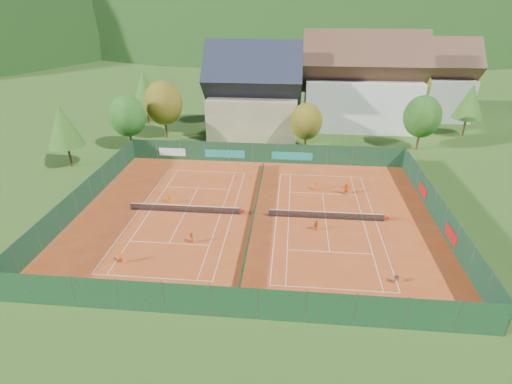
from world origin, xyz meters
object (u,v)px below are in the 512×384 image
object	(u,v)px
chalet	(254,96)
hotel_block_a	(361,87)
ball_hopper	(396,278)
player_right_far_b	(346,189)
hotel_block_b	(427,84)
player_right_far_a	(315,186)
player_left_near	(120,257)
player_left_mid	(192,238)
player_left_far	(169,198)
player_right_near	(316,225)

from	to	relation	value
chalet	hotel_block_a	world-z (taller)	hotel_block_a
ball_hopper	hotel_block_a	bearing A→B (deg)	86.77
ball_hopper	player_right_far_b	world-z (taller)	player_right_far_b
chalet	hotel_block_b	world-z (taller)	chalet
chalet	player_right_far_a	size ratio (longest dim) A/B	12.60
chalet	hotel_block_a	distance (m)	19.94
hotel_block_a	player_right_far_b	xyz separation A→B (m)	(-5.14, -29.58, -6.60)
chalet	ball_hopper	size ratio (longest dim) A/B	20.25
player_right_far_a	hotel_block_a	bearing A→B (deg)	-139.72
player_left_near	player_left_mid	distance (m)	6.96
chalet	player_left_mid	bearing A→B (deg)	-94.28
chalet	player_left_far	distance (m)	29.53
ball_hopper	player_left_mid	distance (m)	19.58
ball_hopper	player_right_near	size ratio (longest dim) A/B	0.62
player_left_near	player_left_mid	size ratio (longest dim) A/B	1.10
ball_hopper	player_right_far_b	distance (m)	17.19
ball_hopper	player_right_far_a	distance (m)	18.92
player_right_near	player_right_far_b	size ratio (longest dim) A/B	0.83
player_right_far_b	player_right_far_a	bearing A→B (deg)	-7.92
player_right_far_a	player_right_far_b	distance (m)	3.84
player_left_near	player_right_far_b	distance (m)	27.78
player_right_near	player_right_far_a	bearing A→B (deg)	41.38
ball_hopper	player_right_far_b	size ratio (longest dim) A/B	0.51
player_left_far	hotel_block_b	bearing A→B (deg)	-112.52
hotel_block_a	player_right_near	world-z (taller)	hotel_block_a
chalet	player_left_mid	world-z (taller)	chalet
hotel_block_b	player_left_far	xyz separation A→B (m)	(-40.42, -41.96, -5.92)
chalet	hotel_block_b	xyz separation A→B (m)	(33.00, 14.00, -0.01)
hotel_block_a	player_left_far	world-z (taller)	hotel_block_a
player_left_far	player_right_far_a	world-z (taller)	player_left_far
hotel_block_a	player_left_far	xyz separation A→B (m)	(-26.42, -33.96, -6.68)
hotel_block_b	player_right_near	world-z (taller)	hotel_block_b
hotel_block_b	ball_hopper	bearing A→B (deg)	-106.94
hotel_block_a	player_left_mid	bearing A→B (deg)	-117.22
hotel_block_a	player_right_far_b	distance (m)	30.74
chalet	player_left_near	xyz separation A→B (m)	(-8.49, -40.08, -5.91)
hotel_block_a	player_right_far_a	world-z (taller)	hotel_block_a
ball_hopper	player_right_far_b	xyz separation A→B (m)	(-2.51, 17.01, 0.23)
hotel_block_a	ball_hopper	bearing A→B (deg)	-93.23
hotel_block_b	ball_hopper	world-z (taller)	hotel_block_b
ball_hopper	player_left_mid	xyz separation A→B (m)	(-19.08, 4.39, 0.09)
player_left_near	player_right_far_a	size ratio (longest dim) A/B	1.11
player_left_near	player_left_far	size ratio (longest dim) A/B	1.02
player_left_mid	player_right_near	xyz separation A→B (m)	(12.50, 3.63, -0.00)
ball_hopper	player_left_far	bearing A→B (deg)	152.04
chalet	ball_hopper	world-z (taller)	chalet
player_right_near	player_left_near	bearing A→B (deg)	155.66
ball_hopper	player_left_far	world-z (taller)	player_left_far
chalet	player_left_far	xyz separation A→B (m)	(-7.42, -27.96, -5.93)
player_right_far_b	hotel_block_b	bearing A→B (deg)	-112.11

